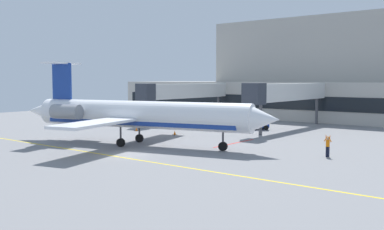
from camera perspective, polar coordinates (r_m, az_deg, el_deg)
The scene contains 10 objects.
ground at distance 42.32m, azimuth -8.18°, elevation -5.13°, with size 120.00×120.00×0.11m.
terminal_building at distance 84.33m, azimuth 15.14°, elevation 4.43°, with size 75.62×16.24×18.28m.
jet_bridge_west at distance 63.36m, azimuth 12.22°, elevation 2.84°, with size 2.40×22.11×6.62m.
jet_bridge_east at distance 73.83m, azimuth -1.07°, elevation 3.05°, with size 2.40×21.70×6.45m.
regional_jet at distance 48.05m, azimuth -7.25°, elevation 0.04°, with size 30.48×22.62×9.04m.
baggage_tug at distance 63.16m, azimuth 8.61°, elevation -0.98°, with size 3.58×3.57×2.19m.
fuel_tank at distance 69.27m, azimuth 5.59°, elevation -0.08°, with size 8.01×2.29×2.58m.
marshaller at distance 42.35m, azimuth 17.06°, elevation -3.80°, with size 0.82×0.34×2.00m.
safety_cone_alpha at distance 56.56m, azimuth -2.24°, elevation -2.33°, with size 0.47×0.47×0.55m.
safety_cone_bravo at distance 61.27m, azimuth -7.16°, elevation -1.83°, with size 0.47×0.47×0.55m.
Camera 1 is at (30.24, -28.73, 7.07)m, focal length 41.46 mm.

